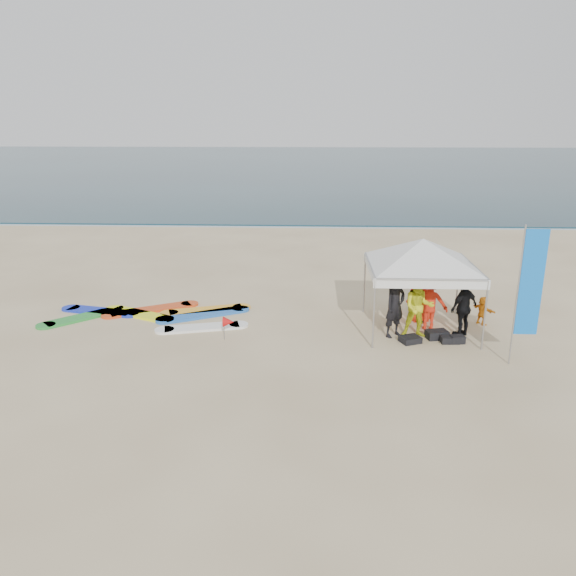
# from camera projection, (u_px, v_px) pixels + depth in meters

# --- Properties ---
(ground) EXTENTS (120.00, 120.00, 0.00)m
(ground) POSITION_uv_depth(u_px,v_px,m) (280.00, 369.00, 13.12)
(ground) COLOR beige
(ground) RESTS_ON ground
(ocean) EXTENTS (160.00, 84.00, 0.08)m
(ocean) POSITION_uv_depth(u_px,v_px,m) (307.00, 164.00, 70.46)
(ocean) COLOR #0C2633
(ocean) RESTS_ON ground
(shoreline_foam) EXTENTS (160.00, 1.20, 0.01)m
(shoreline_foam) POSITION_uv_depth(u_px,v_px,m) (299.00, 226.00, 30.52)
(shoreline_foam) COLOR silver
(shoreline_foam) RESTS_ON ground
(person_black_a) EXTENTS (0.76, 0.73, 1.75)m
(person_black_a) POSITION_uv_depth(u_px,v_px,m) (395.00, 305.00, 14.88)
(person_black_a) COLOR black
(person_black_a) RESTS_ON ground
(person_yellow) EXTENTS (0.84, 0.66, 1.68)m
(person_yellow) POSITION_uv_depth(u_px,v_px,m) (418.00, 307.00, 14.85)
(person_yellow) COLOR yellow
(person_yellow) RESTS_ON ground
(person_orange_a) EXTENTS (1.06, 0.67, 1.56)m
(person_orange_a) POSITION_uv_depth(u_px,v_px,m) (430.00, 302.00, 15.42)
(person_orange_a) COLOR red
(person_orange_a) RESTS_ON ground
(person_black_b) EXTENTS (0.98, 0.85, 1.59)m
(person_black_b) POSITION_uv_depth(u_px,v_px,m) (464.00, 307.00, 14.94)
(person_black_b) COLOR black
(person_black_b) RESTS_ON ground
(person_orange_b) EXTENTS (0.93, 0.70, 1.70)m
(person_orange_b) POSITION_uv_depth(u_px,v_px,m) (422.00, 293.00, 16.01)
(person_orange_b) COLOR red
(person_orange_b) RESTS_ON ground
(person_seated) EXTENTS (0.62, 0.77, 0.82)m
(person_seated) POSITION_uv_depth(u_px,v_px,m) (482.00, 311.00, 15.87)
(person_seated) COLOR orange
(person_seated) RESTS_ON ground
(canopy_tent) EXTENTS (3.89, 3.89, 2.94)m
(canopy_tent) POSITION_uv_depth(u_px,v_px,m) (423.00, 239.00, 14.86)
(canopy_tent) COLOR #A5A5A8
(canopy_tent) RESTS_ON ground
(feather_flag) EXTENTS (0.57, 0.04, 3.37)m
(feather_flag) POSITION_uv_depth(u_px,v_px,m) (530.00, 285.00, 12.83)
(feather_flag) COLOR #A5A5A8
(feather_flag) RESTS_ON ground
(marker_pennant) EXTENTS (0.28, 0.28, 0.64)m
(marker_pennant) POSITION_uv_depth(u_px,v_px,m) (228.00, 322.00, 14.74)
(marker_pennant) COLOR #A5A5A8
(marker_pennant) RESTS_ON ground
(gear_pile) EXTENTS (1.73, 0.83, 0.22)m
(gear_pile) POSITION_uv_depth(u_px,v_px,m) (436.00, 338.00, 14.76)
(gear_pile) COLOR black
(gear_pile) RESTS_ON ground
(surfboard_spread) EXTENTS (5.68, 2.78, 0.07)m
(surfboard_spread) POSITION_uv_depth(u_px,v_px,m) (157.00, 315.00, 16.65)
(surfboard_spread) COLOR #162CC2
(surfboard_spread) RESTS_ON ground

